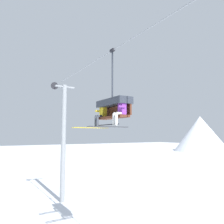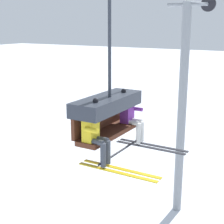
# 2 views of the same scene
# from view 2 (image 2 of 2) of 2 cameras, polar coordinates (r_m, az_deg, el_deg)

# --- Properties ---
(lift_tower_far) EXTENTS (0.36, 1.88, 9.05)m
(lift_tower_far) POSITION_cam_2_polar(r_m,az_deg,el_deg) (14.47, 11.64, 0.73)
(lift_tower_far) COLOR gray
(lift_tower_far) RESTS_ON ground_plane
(chairlift_chair) EXTENTS (1.96, 0.74, 3.42)m
(chairlift_chair) POSITION_cam_2_polar(r_m,az_deg,el_deg) (7.37, -0.87, 0.57)
(chairlift_chair) COLOR #512819
(skier_yellow) EXTENTS (0.48, 1.70, 1.34)m
(skier_yellow) POSITION_cam_2_polar(r_m,az_deg,el_deg) (6.72, -2.69, -3.51)
(skier_yellow) COLOR yellow
(skier_purple) EXTENTS (0.48, 1.70, 1.34)m
(skier_purple) POSITION_cam_2_polar(r_m,az_deg,el_deg) (8.00, 3.29, -0.55)
(skier_purple) COLOR purple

